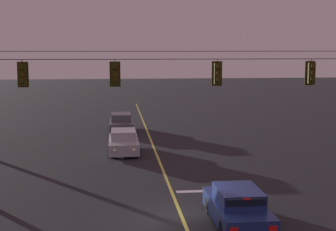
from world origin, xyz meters
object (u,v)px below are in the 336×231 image
traffic_light_leftmost (22,75)px  car_oncoming_lead (123,142)px  traffic_light_centre (218,74)px  car_oncoming_trailing (121,123)px  car_waiting_near_lane (237,207)px  traffic_light_right_inner (311,73)px  traffic_light_left_inner (115,74)px

traffic_light_leftmost → car_oncoming_lead: size_ratio=0.28×
traffic_light_centre → car_oncoming_lead: bearing=116.3°
traffic_light_centre → car_oncoming_trailing: 17.56m
car_waiting_near_lane → car_oncoming_trailing: (-3.92, 21.39, -0.00)m
car_oncoming_trailing → traffic_light_centre: bearing=-75.8°
traffic_light_centre → car_oncoming_lead: size_ratio=0.28×
traffic_light_right_inner → car_oncoming_lead: size_ratio=0.28×
traffic_light_right_inner → car_oncoming_lead: (-8.54, 8.39, -4.64)m
traffic_light_centre → car_oncoming_lead: (-4.14, 8.39, -4.64)m
traffic_light_left_inner → traffic_light_centre: bearing=0.0°
traffic_light_right_inner → car_oncoming_trailing: 19.09m
traffic_light_left_inner → traffic_light_right_inner: (9.02, 0.00, 0.00)m
car_waiting_near_lane → car_oncoming_trailing: size_ratio=0.98×
traffic_light_left_inner → traffic_light_leftmost: bearing=180.0°
traffic_light_left_inner → car_oncoming_trailing: size_ratio=0.28×
traffic_light_right_inner → car_oncoming_lead: traffic_light_right_inner is taller
traffic_light_centre → car_waiting_near_lane: 6.81m
traffic_light_leftmost → car_waiting_near_lane: size_ratio=0.28×
traffic_light_centre → traffic_light_right_inner: same height
traffic_light_leftmost → traffic_light_centre: same height
traffic_light_leftmost → car_oncoming_trailing: size_ratio=0.28×
traffic_light_left_inner → car_oncoming_lead: (0.48, 8.39, -4.64)m
traffic_light_leftmost → car_waiting_near_lane: 10.79m
car_waiting_near_lane → traffic_light_right_inner: bearing=47.0°
traffic_light_leftmost → car_oncoming_trailing: 17.63m
car_oncoming_trailing → traffic_light_leftmost: bearing=-105.2°
traffic_light_centre → car_oncoming_lead: 10.44m
traffic_light_centre → traffic_light_right_inner: 4.40m
traffic_light_leftmost → car_oncoming_lead: traffic_light_leftmost is taller
traffic_light_left_inner → car_waiting_near_lane: 8.09m
traffic_light_left_inner → traffic_light_centre: (4.62, 0.00, 0.00)m
traffic_light_left_inner → car_oncoming_lead: traffic_light_left_inner is taller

